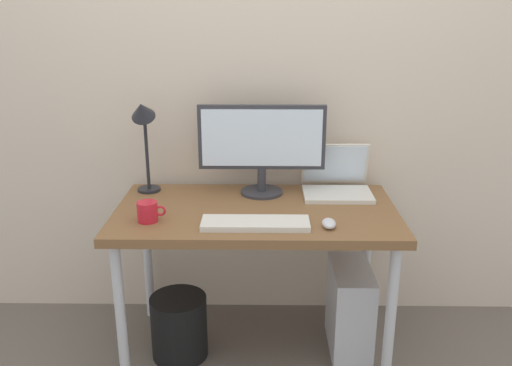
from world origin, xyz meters
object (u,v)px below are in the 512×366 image
monitor (262,143)px  mouse (329,223)px  computer_tower (349,308)px  wastebasket (179,326)px  laptop (336,181)px  desk_lamp (143,125)px  coffee_mug (148,212)px  desk (256,223)px  keyboard (255,223)px

monitor → mouse: size_ratio=6.55×
computer_tower → wastebasket: 0.80m
laptop → mouse: size_ratio=3.56×
desk_lamp → coffee_mug: size_ratio=3.86×
desk → computer_tower: (0.44, 0.00, -0.43)m
monitor → laptop: size_ratio=1.84×
desk_lamp → computer_tower: 1.29m
keyboard → laptop: bearing=47.5°
laptop → mouse: bearing=-101.1°
keyboard → wastebasket: (-0.35, 0.13, -0.57)m
monitor → laptop: bearing=2.9°
laptop → keyboard: laptop is taller
coffee_mug → computer_tower: 1.05m
computer_tower → coffee_mug: bearing=-170.2°
laptop → wastebasket: (-0.74, -0.29, -0.62)m
laptop → monitor: bearing=-177.1°
desk → monitor: (0.02, 0.20, 0.31)m
coffee_mug → keyboard: bearing=-6.1°
keyboard → mouse: bearing=-1.6°
mouse → wastebasket: bearing=168.0°
mouse → monitor: bearing=123.8°
laptop → desk_lamp: size_ratio=0.69×
keyboard → wastebasket: keyboard is taller
mouse → wastebasket: mouse is taller
monitor → coffee_mug: 0.62m
coffee_mug → laptop: bearing=24.1°
keyboard → wastebasket: bearing=159.7°
desk_lamp → mouse: size_ratio=5.18×
desk → desk_lamp: size_ratio=2.67×
desk_lamp → computer_tower: size_ratio=1.11×
mouse → wastebasket: size_ratio=0.30×
mouse → coffee_mug: (-0.74, 0.06, 0.03)m
monitor → wastebasket: size_ratio=1.97×
desk → mouse: mouse is taller
keyboard → computer_tower: keyboard is taller
computer_tower → laptop: bearing=105.4°
laptop → desk: bearing=-149.8°
mouse → computer_tower: 0.58m
monitor → wastebasket: (-0.38, -0.27, -0.81)m
desk → computer_tower: desk is taller
monitor → keyboard: bearing=-93.8°
keyboard → mouse: size_ratio=4.89×
computer_tower → wastebasket: size_ratio=1.40×
monitor → desk: bearing=-96.7°
desk → monitor: bearing=83.3°
laptop → keyboard: (-0.38, -0.42, -0.05)m
monitor → coffee_mug: size_ratio=4.89×
monitor → desk_lamp: desk_lamp is taller
monitor → computer_tower: bearing=-25.5°
desk_lamp → wastebasket: desk_lamp is taller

